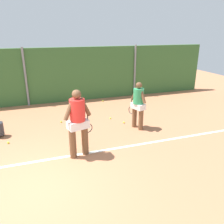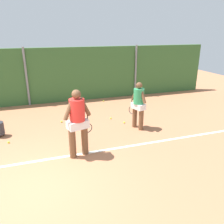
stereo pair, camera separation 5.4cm
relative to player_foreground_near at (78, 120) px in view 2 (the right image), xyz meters
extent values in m
plane|color=#B2704C|center=(-1.37, 0.79, -1.08)|extent=(29.15, 29.15, 0.00)
cube|color=#386633|center=(-1.37, 5.57, 0.23)|extent=(18.95, 0.25, 2.63)
cylinder|color=gray|center=(-1.37, 5.39, 0.27)|extent=(0.10, 0.10, 2.70)
cylinder|color=gray|center=(4.09, 5.39, 0.27)|extent=(0.10, 0.10, 2.70)
cube|color=white|center=(-1.37, 0.05, -1.08)|extent=(13.85, 0.10, 0.01)
cylinder|color=brown|center=(-0.18, -0.05, -0.66)|extent=(0.19, 0.19, 0.84)
cylinder|color=brown|center=(0.18, 0.05, -0.66)|extent=(0.19, 0.19, 0.84)
cube|color=white|center=(0.00, 0.00, -0.12)|extent=(0.63, 0.46, 0.23)
cylinder|color=red|center=(0.00, 0.00, 0.29)|extent=(0.41, 0.41, 0.60)
sphere|color=brown|center=(0.00, 0.00, 0.72)|extent=(0.24, 0.24, 0.24)
cylinder|color=brown|center=(-0.23, -0.06, 0.33)|extent=(0.34, 0.17, 0.57)
cylinder|color=brown|center=(0.22, 0.06, 0.33)|extent=(0.34, 0.17, 0.57)
cylinder|color=black|center=(0.30, 0.13, -0.06)|extent=(0.03, 0.03, 0.28)
torus|color=#26262B|center=(0.30, 0.13, -0.33)|extent=(0.28, 0.09, 0.28)
cylinder|color=brown|center=(2.43, 1.09, -0.71)|extent=(0.17, 0.17, 0.75)
cylinder|color=brown|center=(2.32, 1.40, -0.71)|extent=(0.17, 0.17, 0.75)
cube|color=white|center=(2.38, 1.25, -0.23)|extent=(0.44, 0.57, 0.20)
cylinder|color=#339E60|center=(2.38, 1.25, 0.13)|extent=(0.37, 0.37, 0.53)
sphere|color=brown|center=(2.38, 1.25, 0.52)|extent=(0.22, 0.22, 0.22)
cylinder|color=brown|center=(2.44, 1.05, 0.17)|extent=(0.17, 0.29, 0.51)
cylinder|color=brown|center=(2.31, 1.44, 0.17)|extent=(0.17, 0.29, 0.51)
cylinder|color=black|center=(2.23, 1.51, -0.19)|extent=(0.03, 0.03, 0.28)
torus|color=#26262B|center=(2.23, 1.51, -0.46)|extent=(0.12, 0.28, 0.28)
cylinder|color=#2D2D33|center=(-2.20, 2.08, -1.04)|extent=(0.02, 0.02, 0.08)
cylinder|color=#2D2D33|center=(-2.32, 2.21, -1.04)|extent=(0.02, 0.02, 0.08)
sphere|color=#CCDB33|center=(-1.99, 1.44, -1.05)|extent=(0.07, 0.07, 0.07)
sphere|color=#CCDB33|center=(2.09, 1.84, -1.05)|extent=(0.07, 0.07, 0.07)
sphere|color=#CCDB33|center=(-0.20, 2.68, -1.05)|extent=(0.07, 0.07, 0.07)
sphere|color=#CCDB33|center=(0.64, 2.75, -1.05)|extent=(0.07, 0.07, 0.07)
sphere|color=#CCDB33|center=(1.73, 2.43, -1.05)|extent=(0.07, 0.07, 0.07)
sphere|color=#CCDB33|center=(2.14, 4.85, -1.05)|extent=(0.07, 0.07, 0.07)
camera|label=1|loc=(-0.99, -5.76, 2.28)|focal=36.83mm
camera|label=2|loc=(-0.94, -5.78, 2.28)|focal=36.83mm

